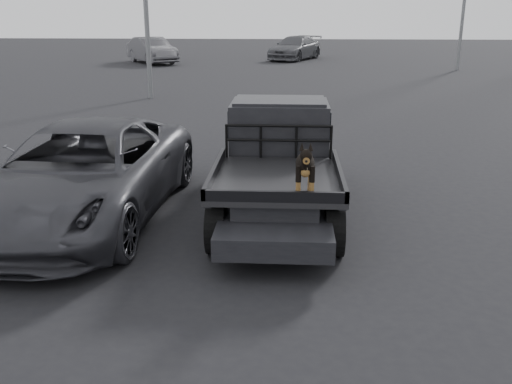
# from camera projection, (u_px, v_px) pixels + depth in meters

# --- Properties ---
(ground) EXTENTS (120.00, 120.00, 0.00)m
(ground) POSITION_uv_depth(u_px,v_px,m) (256.00, 275.00, 7.50)
(ground) COLOR black
(ground) RESTS_ON ground
(flatbed_ute) EXTENTS (2.00, 5.40, 0.92)m
(flatbed_ute) POSITION_uv_depth(u_px,v_px,m) (278.00, 187.00, 9.63)
(flatbed_ute) COLOR black
(flatbed_ute) RESTS_ON ground
(ute_cab) EXTENTS (1.72, 1.30, 0.88)m
(ute_cab) POSITION_uv_depth(u_px,v_px,m) (279.00, 124.00, 10.25)
(ute_cab) COLOR black
(ute_cab) RESTS_ON flatbed_ute
(headache_rack) EXTENTS (1.80, 0.08, 0.55)m
(headache_rack) POSITION_uv_depth(u_px,v_px,m) (279.00, 142.00, 9.59)
(headache_rack) COLOR black
(headache_rack) RESTS_ON flatbed_ute
(dog) EXTENTS (0.32, 0.60, 0.74)m
(dog) POSITION_uv_depth(u_px,v_px,m) (305.00, 168.00, 7.67)
(dog) COLOR black
(dog) RESTS_ON flatbed_ute
(parked_suv) EXTENTS (2.85, 5.73, 1.56)m
(parked_suv) POSITION_uv_depth(u_px,v_px,m) (83.00, 173.00, 9.27)
(parked_suv) COLOR #323238
(parked_suv) RESTS_ON ground
(distant_car_a) EXTENTS (4.12, 4.98, 1.60)m
(distant_car_a) POSITION_uv_depth(u_px,v_px,m) (152.00, 50.00, 36.00)
(distant_car_a) COLOR #4D4C51
(distant_car_a) RESTS_ON ground
(distant_car_b) EXTENTS (4.13, 5.73, 1.54)m
(distant_car_b) POSITION_uv_depth(u_px,v_px,m) (295.00, 48.00, 38.47)
(distant_car_b) COLOR #4E4F53
(distant_car_b) RESTS_ON ground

